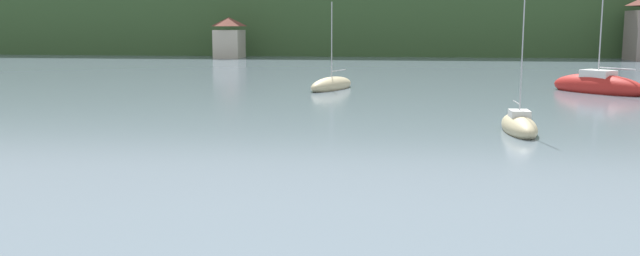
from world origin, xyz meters
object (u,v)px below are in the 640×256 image
object	(u,v)px
shore_building_west	(229,38)
sailboat_far_3	(332,85)
sailboat_far_4	(597,86)
sailboat_far_2	(519,126)

from	to	relation	value
shore_building_west	sailboat_far_3	bearing A→B (deg)	-66.46
sailboat_far_3	sailboat_far_4	world-z (taller)	sailboat_far_4
sailboat_far_2	sailboat_far_3	bearing A→B (deg)	-152.80
shore_building_west	sailboat_far_2	distance (m)	71.98
sailboat_far_3	sailboat_far_4	distance (m)	19.27
sailboat_far_4	sailboat_far_2	bearing A→B (deg)	115.01
shore_building_west	sailboat_far_4	size ratio (longest dim) A/B	0.67
sailboat_far_2	shore_building_west	bearing A→B (deg)	-156.64
sailboat_far_2	sailboat_far_3	distance (m)	22.04
sailboat_far_3	sailboat_far_2	bearing A→B (deg)	50.01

